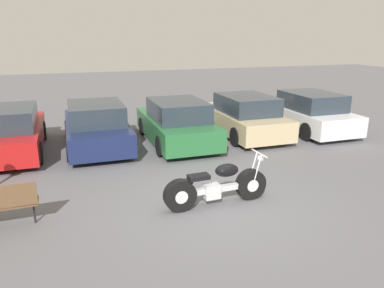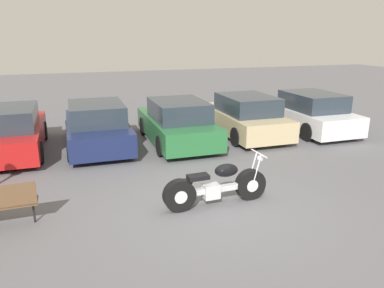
{
  "view_description": "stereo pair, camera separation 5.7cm",
  "coord_description": "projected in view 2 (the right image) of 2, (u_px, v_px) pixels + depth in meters",
  "views": [
    {
      "loc": [
        -2.85,
        -6.64,
        3.47
      ],
      "look_at": [
        -0.01,
        1.78,
        0.85
      ],
      "focal_mm": 35.0,
      "sensor_mm": 36.0,
      "label": 1
    },
    {
      "loc": [
        -2.79,
        -6.65,
        3.47
      ],
      "look_at": [
        -0.01,
        1.78,
        0.85
      ],
      "focal_mm": 35.0,
      "sensor_mm": 36.0,
      "label": 2
    }
  ],
  "objects": [
    {
      "name": "parked_car_green",
      "position": [
        177.0,
        123.0,
        12.24
      ],
      "size": [
        1.9,
        4.2,
        1.43
      ],
      "color": "#286B38",
      "rests_on": "ground_plane"
    },
    {
      "name": "parked_car_white",
      "position": [
        309.0,
        113.0,
        13.81
      ],
      "size": [
        1.9,
        4.2,
        1.43
      ],
      "color": "white",
      "rests_on": "ground_plane"
    },
    {
      "name": "parked_car_red",
      "position": [
        9.0,
        132.0,
        11.11
      ],
      "size": [
        1.9,
        4.2,
        1.43
      ],
      "color": "red",
      "rests_on": "ground_plane"
    },
    {
      "name": "parked_car_champagne",
      "position": [
        244.0,
        116.0,
        13.21
      ],
      "size": [
        1.9,
        4.2,
        1.43
      ],
      "color": "#C6B284",
      "rests_on": "ground_plane"
    },
    {
      "name": "parked_car_navy",
      "position": [
        97.0,
        126.0,
        11.79
      ],
      "size": [
        1.9,
        4.2,
        1.43
      ],
      "color": "#19234C",
      "rests_on": "ground_plane"
    },
    {
      "name": "motorcycle",
      "position": [
        215.0,
        186.0,
        7.8
      ],
      "size": [
        2.31,
        0.62,
        1.03
      ],
      "color": "black",
      "rests_on": "ground_plane"
    },
    {
      "name": "ground_plane",
      "position": [
        219.0,
        205.0,
        7.88
      ],
      "size": [
        60.0,
        60.0,
        0.0
      ],
      "primitive_type": "plane",
      "color": "slate"
    }
  ]
}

